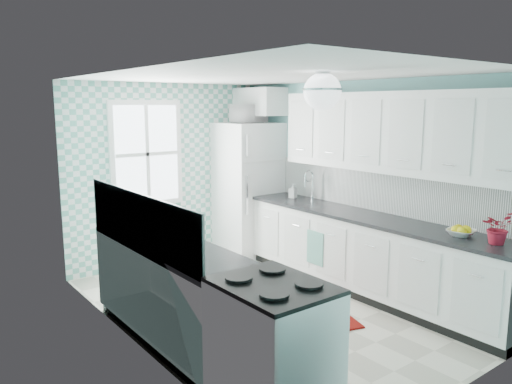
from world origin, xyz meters
TOP-DOWN VIEW (x-y plane):
  - floor at (0.00, 0.00)m, footprint 3.00×4.40m
  - ceiling at (0.00, 0.00)m, footprint 3.00×4.40m
  - wall_back at (0.00, 2.21)m, footprint 3.00×0.02m
  - wall_front at (0.00, -2.21)m, footprint 3.00×0.02m
  - wall_left at (-1.51, 0.00)m, footprint 0.02×4.40m
  - wall_right at (1.51, 0.00)m, footprint 0.02×4.40m
  - accent_wall at (0.00, 2.19)m, footprint 3.00×0.01m
  - window at (-0.35, 2.16)m, footprint 1.04×0.05m
  - backsplash_right at (1.49, -0.40)m, footprint 0.02×3.60m
  - backsplash_left at (-1.49, -0.07)m, footprint 0.02×2.15m
  - upper_cabinets_right at (1.33, -0.60)m, footprint 0.33×3.20m
  - upper_cabinet_fridge at (1.30, 1.83)m, footprint 0.40×0.74m
  - ceiling_light at (0.00, -0.80)m, footprint 0.34×0.34m
  - base_cabinets_right at (1.20, -0.40)m, footprint 0.60×3.60m
  - countertop_right at (1.19, -0.40)m, footprint 0.63×3.60m
  - base_cabinets_left at (-1.20, -0.07)m, footprint 0.60×2.15m
  - countertop_left at (-1.19, -0.07)m, footprint 0.63×2.15m
  - fridge at (1.11, 1.80)m, footprint 0.85×0.84m
  - stove at (-1.20, -1.57)m, footprint 0.66×0.82m
  - sink at (1.20, 0.72)m, footprint 0.48×0.40m
  - rug at (0.25, -0.39)m, footprint 1.06×1.27m
  - dish_towel at (0.89, 0.15)m, footprint 0.04×0.28m
  - fruit_bowl at (1.20, -1.54)m, footprint 0.31×0.31m
  - potted_plant at (1.20, -1.89)m, footprint 0.28×0.25m
  - soap_bottle at (1.25, 0.98)m, footprint 0.11×0.12m
  - microwave at (1.11, 1.81)m, footprint 0.48×0.33m

SIDE VIEW (x-z plane):
  - floor at x=0.00m, z-range -0.02..0.00m
  - rug at x=0.25m, z-range 0.00..0.02m
  - base_cabinets_right at x=1.20m, z-range 0.00..0.90m
  - base_cabinets_left at x=-1.20m, z-range 0.00..0.90m
  - dish_towel at x=0.89m, z-range 0.27..0.69m
  - stove at x=-1.20m, z-range 0.02..1.01m
  - countertop_right at x=1.19m, z-range 0.90..0.94m
  - countertop_left at x=-1.19m, z-range 0.90..0.94m
  - sink at x=1.20m, z-range 0.67..1.20m
  - fruit_bowl at x=1.20m, z-range 0.94..1.01m
  - fridge at x=1.11m, z-range 0.00..1.95m
  - soap_bottle at x=1.25m, z-range 0.94..1.14m
  - potted_plant at x=1.20m, z-range 0.94..1.25m
  - backsplash_right at x=1.49m, z-range 0.94..1.45m
  - backsplash_left at x=-1.49m, z-range 0.94..1.45m
  - wall_back at x=0.00m, z-range 0.00..2.50m
  - wall_front at x=0.00m, z-range 0.00..2.50m
  - wall_left at x=-1.51m, z-range 0.00..2.50m
  - wall_right at x=1.51m, z-range 0.00..2.50m
  - accent_wall at x=0.00m, z-range 0.00..2.50m
  - window at x=-0.35m, z-range 0.83..2.27m
  - upper_cabinets_right at x=1.33m, z-range 1.45..2.35m
  - microwave at x=1.11m, z-range 1.95..2.21m
  - upper_cabinet_fridge at x=1.30m, z-range 2.05..2.45m
  - ceiling_light at x=0.00m, z-range 2.15..2.50m
  - ceiling at x=0.00m, z-range 2.50..2.52m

